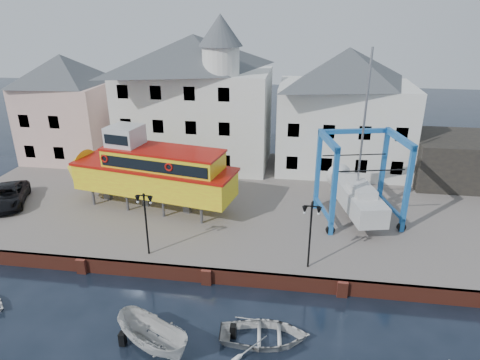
# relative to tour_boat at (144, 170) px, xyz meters

# --- Properties ---
(ground) EXTENTS (140.00, 140.00, 0.00)m
(ground) POSITION_rel_tour_boat_xyz_m (6.56, -7.95, -3.98)
(ground) COLOR black
(ground) RESTS_ON ground
(hardstanding) EXTENTS (44.00, 22.00, 1.00)m
(hardstanding) POSITION_rel_tour_boat_xyz_m (6.56, 3.05, -3.48)
(hardstanding) COLOR #66615D
(hardstanding) RESTS_ON ground
(quay_wall) EXTENTS (44.00, 0.47, 1.00)m
(quay_wall) POSITION_rel_tour_boat_xyz_m (6.56, -7.85, -3.48)
(quay_wall) COLOR maroon
(quay_wall) RESTS_ON ground
(building_pink) EXTENTS (8.00, 7.00, 10.30)m
(building_pink) POSITION_rel_tour_boat_xyz_m (-11.45, 10.04, 2.17)
(building_pink) COLOR #D4A9A0
(building_pink) RESTS_ON hardstanding
(building_white_main) EXTENTS (14.00, 8.30, 14.00)m
(building_white_main) POSITION_rel_tour_boat_xyz_m (1.68, 10.44, 3.37)
(building_white_main) COLOR silver
(building_white_main) RESTS_ON hardstanding
(building_white_right) EXTENTS (12.00, 8.00, 11.20)m
(building_white_right) POSITION_rel_tour_boat_xyz_m (15.56, 11.04, 2.62)
(building_white_right) COLOR silver
(building_white_right) RESTS_ON hardstanding
(shed_dark) EXTENTS (8.00, 7.00, 4.00)m
(shed_dark) POSITION_rel_tour_boat_xyz_m (25.56, 9.05, -0.98)
(shed_dark) COLOR black
(shed_dark) RESTS_ON hardstanding
(lamp_post_left) EXTENTS (1.12, 0.32, 4.20)m
(lamp_post_left) POSITION_rel_tour_boat_xyz_m (2.56, -6.75, 0.20)
(lamp_post_left) COLOR black
(lamp_post_left) RESTS_ON hardstanding
(lamp_post_right) EXTENTS (1.12, 0.32, 4.20)m
(lamp_post_right) POSITION_rel_tour_boat_xyz_m (12.56, -6.75, 0.20)
(lamp_post_right) COLOR black
(lamp_post_right) RESTS_ON hardstanding
(tour_boat) EXTENTS (14.89, 6.17, 6.31)m
(tour_boat) POSITION_rel_tour_boat_xyz_m (0.00, 0.00, 0.00)
(tour_boat) COLOR #59595E
(tour_boat) RESTS_ON hardstanding
(travel_lift) EXTENTS (6.53, 8.31, 12.17)m
(travel_lift) POSITION_rel_tour_boat_xyz_m (15.88, 0.77, -0.94)
(travel_lift) COLOR #1945A0
(travel_lift) RESTS_ON hardstanding
(van) EXTENTS (4.36, 5.84, 1.48)m
(van) POSITION_rel_tour_boat_xyz_m (-10.81, -1.41, -2.24)
(van) COLOR black
(van) RESTS_ON hardstanding
(motorboat_a) EXTENTS (4.81, 3.72, 1.76)m
(motorboat_a) POSITION_rel_tour_boat_xyz_m (5.14, -13.52, -3.98)
(motorboat_a) COLOR silver
(motorboat_a) RESTS_ON ground
(motorboat_b) EXTENTS (4.79, 3.63, 0.93)m
(motorboat_b) POSITION_rel_tour_boat_xyz_m (10.46, -12.18, -3.98)
(motorboat_b) COLOR silver
(motorboat_b) RESTS_ON ground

